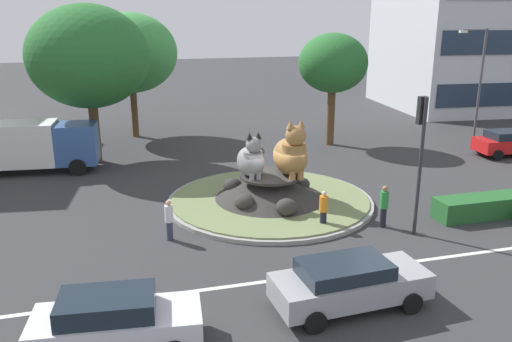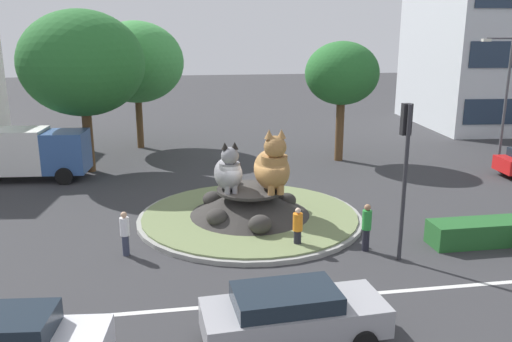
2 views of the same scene
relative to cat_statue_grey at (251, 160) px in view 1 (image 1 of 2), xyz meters
name	(u,v)px [view 1 (image 1 of 2)]	position (x,y,z in m)	size (l,w,h in m)	color
ground_plane	(270,203)	(0.88, -0.01, -2.13)	(160.00, 160.00, 0.00)	#333335
lane_centreline	(330,273)	(0.88, -7.07, -2.13)	(112.00, 0.20, 0.01)	silver
roundabout_island	(270,192)	(0.87, -0.02, -1.61)	(9.45, 9.45, 1.37)	gray
cat_statue_grey	(251,160)	(0.00, 0.00, 0.00)	(1.35, 2.17, 2.10)	gray
cat_statue_tabby	(291,154)	(1.79, -0.29, 0.20)	(1.63, 2.63, 2.64)	#9E703D
traffic_light_mast	(421,141)	(5.40, -4.79, 1.64)	(0.32, 0.46, 5.44)	#2D2D33
clipped_hedge_strip	(507,204)	(10.48, -4.03, -1.68)	(6.85, 1.20, 0.90)	#235B28
broadleaf_tree_behind_island	(333,64)	(7.97, 9.70, 3.18)	(4.43, 4.43, 7.24)	brown
second_tree_near_tower	(88,57)	(-6.91, 9.43, 3.94)	(6.75, 6.75, 8.96)	brown
third_tree_left	(131,53)	(-4.38, 15.52, 3.67)	(6.31, 6.31, 8.49)	brown
streetlight_arm	(478,79)	(17.23, 7.47, 2.16)	(1.86, 0.44, 7.49)	#4C4C51
pedestrian_orange_shirt	(324,209)	(2.11, -3.44, -1.29)	(0.36, 0.36, 1.60)	black
pedestrian_white_shirt	(169,219)	(-4.03, -2.94, -1.27)	(0.33, 0.33, 1.63)	#33384C
pedestrian_green_shirt	(384,205)	(4.53, -3.94, -1.19)	(0.34, 0.34, 1.77)	black
sedan_on_far_lane	(509,142)	(17.44, 4.19, -1.31)	(4.26, 2.19, 1.55)	red
hatchback_near_shophouse	(349,283)	(0.56, -9.18, -1.33)	(4.75, 2.23, 1.50)	#99999E
parked_car_right	(115,321)	(-6.14, -9.45, -1.31)	(4.48, 2.28, 1.56)	silver
delivery_box_truck	(28,145)	(-10.39, 8.14, -0.57)	(7.32, 2.97, 2.77)	#335693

